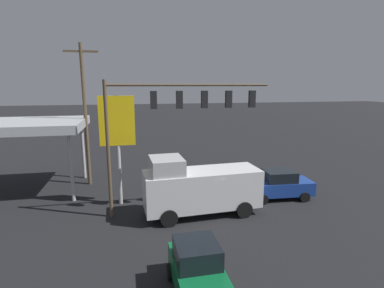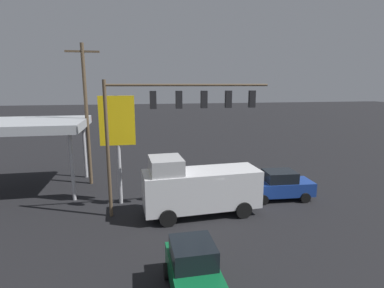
% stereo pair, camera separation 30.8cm
% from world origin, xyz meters
% --- Properties ---
extents(ground_plane, '(200.00, 200.00, 0.00)m').
position_xyz_m(ground_plane, '(0.00, 0.00, 0.00)').
color(ground_plane, black).
extents(traffic_signal_assembly, '(9.47, 0.43, 7.87)m').
position_xyz_m(traffic_signal_assembly, '(1.20, -0.54, 6.12)').
color(traffic_signal_assembly, brown).
rests_on(traffic_signal_assembly, ground).
extents(utility_pole, '(2.40, 0.26, 10.51)m').
position_xyz_m(utility_pole, '(7.11, -6.86, 5.54)').
color(utility_pole, brown).
rests_on(utility_pole, ground).
extents(gas_station_canopy, '(9.74, 6.29, 5.10)m').
position_xyz_m(gas_station_canopy, '(11.99, -6.08, 4.73)').
color(gas_station_canopy, '#B2B7BC').
rests_on(gas_station_canopy, ground).
extents(price_sign, '(2.16, 0.27, 6.93)m').
position_xyz_m(price_sign, '(4.63, -2.41, 5.02)').
color(price_sign, '#B7B7BC').
rests_on(price_sign, ground).
extents(delivery_truck, '(6.93, 2.88, 3.58)m').
position_xyz_m(delivery_truck, '(-0.00, 0.13, 1.69)').
color(delivery_truck, silver).
rests_on(delivery_truck, ground).
extents(hatchback_crossing, '(2.02, 3.83, 1.97)m').
position_xyz_m(hatchback_crossing, '(1.57, 6.96, 0.95)').
color(hatchback_crossing, '#0C592D').
rests_on(hatchback_crossing, ground).
extents(sedan_far, '(4.49, 2.25, 1.93)m').
position_xyz_m(sedan_far, '(-5.85, -1.30, 0.95)').
color(sedan_far, navy).
rests_on(sedan_far, ground).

